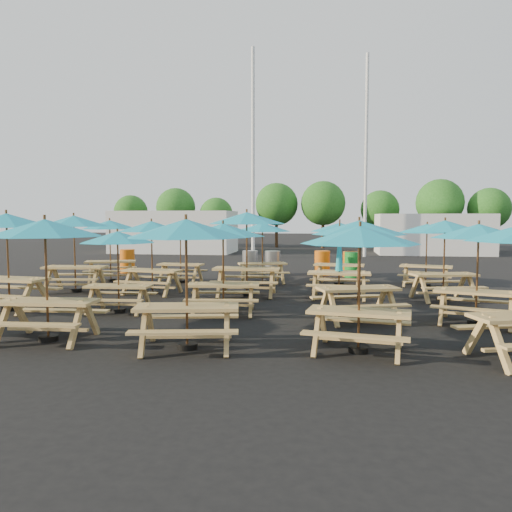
# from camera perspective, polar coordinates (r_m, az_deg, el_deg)

# --- Properties ---
(ground) EXTENTS (120.00, 120.00, 0.00)m
(ground) POSITION_cam_1_polar(r_m,az_deg,el_deg) (15.03, -0.83, -4.62)
(ground) COLOR black
(ground) RESTS_ON ground
(picnic_unit_1) EXTENTS (2.51, 2.51, 2.49)m
(picnic_unit_1) POSITION_cam_1_polar(r_m,az_deg,el_deg) (14.04, -26.61, 3.13)
(picnic_unit_1) COLOR tan
(picnic_unit_1) RESTS_ON ground
(picnic_unit_2) EXTENTS (2.49, 2.49, 2.45)m
(picnic_unit_2) POSITION_cam_1_polar(r_m,az_deg,el_deg) (16.79, -20.10, 3.33)
(picnic_unit_2) COLOR tan
(picnic_unit_2) RESTS_ON ground
(picnic_unit_3) EXTENTS (2.67, 2.67, 2.28)m
(picnic_unit_3) POSITION_cam_1_polar(r_m,az_deg,el_deg) (19.15, -16.37, 3.10)
(picnic_unit_3) COLOR tan
(picnic_unit_3) RESTS_ON ground
(picnic_unit_4) EXTENTS (2.28, 2.28, 2.35)m
(picnic_unit_4) POSITION_cam_1_polar(r_m,az_deg,el_deg) (10.23, -22.97, 2.28)
(picnic_unit_4) COLOR tan
(picnic_unit_4) RESTS_ON ground
(picnic_unit_5) EXTENTS (1.98, 1.98, 2.04)m
(picnic_unit_5) POSITION_cam_1_polar(r_m,az_deg,el_deg) (12.78, -15.54, 1.61)
(picnic_unit_5) COLOR tan
(picnic_unit_5) RESTS_ON ground
(picnic_unit_6) EXTENTS (2.35, 2.35, 2.27)m
(picnic_unit_6) POSITION_cam_1_polar(r_m,az_deg,el_deg) (15.64, -11.85, 2.90)
(picnic_unit_6) COLOR tan
(picnic_unit_6) RESTS_ON ground
(picnic_unit_7) EXTENTS (2.01, 2.01, 2.07)m
(picnic_unit_7) POSITION_cam_1_polar(r_m,az_deg,el_deg) (18.21, -8.65, 2.58)
(picnic_unit_7) COLOR tan
(picnic_unit_7) RESTS_ON ground
(picnic_unit_8) EXTENTS (2.53, 2.53, 2.36)m
(picnic_unit_8) POSITION_cam_1_polar(r_m,az_deg,el_deg) (8.91, -8.00, 2.34)
(picnic_unit_8) COLOR tan
(picnic_unit_8) RESTS_ON ground
(picnic_unit_9) EXTENTS (2.30, 2.30, 2.24)m
(picnic_unit_9) POSITION_cam_1_polar(r_m,az_deg,el_deg) (12.14, -3.79, 2.42)
(picnic_unit_9) COLOR tan
(picnic_unit_9) RESTS_ON ground
(picnic_unit_10) EXTENTS (2.42, 2.42, 2.55)m
(picnic_unit_10) POSITION_cam_1_polar(r_m,az_deg,el_deg) (14.97, -1.07, 3.83)
(picnic_unit_10) COLOR tan
(picnic_unit_10) RESTS_ON ground
(picnic_unit_11) EXTENTS (2.52, 2.52, 2.19)m
(picnic_unit_11) POSITION_cam_1_polar(r_m,az_deg,el_deg) (17.90, 0.74, 2.94)
(picnic_unit_11) COLOR tan
(picnic_unit_11) RESTS_ON ground
(picnic_unit_12) EXTENTS (2.37, 2.37, 2.24)m
(picnic_unit_12) POSITION_cam_1_polar(r_m,az_deg,el_deg) (8.78, 11.79, 1.58)
(picnic_unit_12) COLOR tan
(picnic_unit_12) RESTS_ON ground
(picnic_unit_13) EXTENTS (2.72, 2.72, 2.32)m
(picnic_unit_13) POSITION_cam_1_polar(r_m,az_deg,el_deg) (11.50, 11.70, 2.58)
(picnic_unit_13) COLOR tan
(picnic_unit_13) RESTS_ON ground
(picnic_unit_14) EXTENTS (1.86, 1.64, 2.31)m
(picnic_unit_14) POSITION_cam_1_polar(r_m,az_deg,el_deg) (14.75, 9.49, -1.14)
(picnic_unit_14) COLOR tan
(picnic_unit_14) RESTS_ON ground
(picnic_unit_15) EXTENTS (2.27, 2.27, 2.20)m
(picnic_unit_15) POSITION_cam_1_polar(r_m,az_deg,el_deg) (17.63, 9.53, 2.89)
(picnic_unit_15) COLOR tan
(picnic_unit_15) RESTS_ON ground
(picnic_unit_17) EXTENTS (2.61, 2.61, 2.24)m
(picnic_unit_17) POSITION_cam_1_polar(r_m,az_deg,el_deg) (11.94, 24.08, 2.04)
(picnic_unit_17) COLOR tan
(picnic_unit_17) RESTS_ON ground
(picnic_unit_18) EXTENTS (2.57, 2.57, 2.31)m
(picnic_unit_18) POSITION_cam_1_polar(r_m,az_deg,el_deg) (15.10, 20.78, 2.76)
(picnic_unit_18) COLOR tan
(picnic_unit_18) RESTS_ON ground
(picnic_unit_19) EXTENTS (2.45, 2.45, 2.16)m
(picnic_unit_19) POSITION_cam_1_polar(r_m,az_deg,el_deg) (17.97, 18.96, 2.63)
(picnic_unit_19) COLOR tan
(picnic_unit_19) RESTS_ON ground
(waste_bin_0) EXTENTS (0.63, 0.63, 1.01)m
(waste_bin_0) POSITION_cam_1_polar(r_m,az_deg,el_deg) (22.03, -14.49, -0.56)
(waste_bin_0) COLOR #DD610D
(waste_bin_0) RESTS_ON ground
(waste_bin_1) EXTENTS (0.63, 0.63, 1.01)m
(waste_bin_1) POSITION_cam_1_polar(r_m,az_deg,el_deg) (20.50, -0.69, -0.78)
(waste_bin_1) COLOR gray
(waste_bin_1) RESTS_ON ground
(waste_bin_2) EXTENTS (0.63, 0.63, 1.01)m
(waste_bin_2) POSITION_cam_1_polar(r_m,az_deg,el_deg) (20.33, 1.90, -0.83)
(waste_bin_2) COLOR gray
(waste_bin_2) RESTS_ON ground
(waste_bin_3) EXTENTS (0.63, 0.63, 1.01)m
(waste_bin_3) POSITION_cam_1_polar(r_m,az_deg,el_deg) (20.58, 7.58, -0.80)
(waste_bin_3) COLOR #DD610D
(waste_bin_3) RESTS_ON ground
(waste_bin_4) EXTENTS (0.63, 0.63, 1.01)m
(waste_bin_4) POSITION_cam_1_polar(r_m,az_deg,el_deg) (20.29, 10.78, -0.92)
(waste_bin_4) COLOR #DD610D
(waste_bin_4) RESTS_ON ground
(waste_bin_5) EXTENTS (0.63, 0.63, 1.01)m
(waste_bin_5) POSITION_cam_1_polar(r_m,az_deg,el_deg) (20.09, 10.97, -0.97)
(waste_bin_5) COLOR #18882A
(waste_bin_5) RESTS_ON ground
(mast_0) EXTENTS (0.20, 0.20, 12.00)m
(mast_0) POSITION_cam_1_polar(r_m,az_deg,el_deg) (29.21, -0.34, 11.57)
(mast_0) COLOR silver
(mast_0) RESTS_ON ground
(mast_1) EXTENTS (0.20, 0.20, 12.00)m
(mast_1) POSITION_cam_1_polar(r_m,az_deg,el_deg) (30.94, 12.46, 11.07)
(mast_1) COLOR silver
(mast_1) RESTS_ON ground
(event_tent_0) EXTENTS (8.00, 4.00, 2.80)m
(event_tent_0) POSITION_cam_1_polar(r_m,az_deg,el_deg) (34.27, -9.29, 2.75)
(event_tent_0) COLOR silver
(event_tent_0) RESTS_ON ground
(event_tent_1) EXTENTS (7.00, 4.00, 2.60)m
(event_tent_1) POSITION_cam_1_polar(r_m,az_deg,el_deg) (34.32, 19.49, 2.39)
(event_tent_1) COLOR silver
(event_tent_1) RESTS_ON ground
(tree_0) EXTENTS (2.80, 2.80, 4.24)m
(tree_0) POSITION_cam_1_polar(r_m,az_deg,el_deg) (43.16, -14.12, 4.90)
(tree_0) COLOR #382314
(tree_0) RESTS_ON ground
(tree_1) EXTENTS (3.11, 3.11, 4.72)m
(tree_1) POSITION_cam_1_polar(r_m,az_deg,el_deg) (40.42, -9.15, 5.48)
(tree_1) COLOR #382314
(tree_1) RESTS_ON ground
(tree_2) EXTENTS (2.59, 2.59, 3.93)m
(tree_2) POSITION_cam_1_polar(r_m,az_deg,el_deg) (39.29, -4.56, 4.79)
(tree_2) COLOR #382314
(tree_2) RESTS_ON ground
(tree_3) EXTENTS (3.36, 3.36, 5.09)m
(tree_3) POSITION_cam_1_polar(r_m,az_deg,el_deg) (39.60, 2.37, 5.92)
(tree_3) COLOR #382314
(tree_3) RESTS_ON ground
(tree_4) EXTENTS (3.41, 3.41, 5.17)m
(tree_4) POSITION_cam_1_polar(r_m,az_deg,el_deg) (38.93, 7.68, 5.99)
(tree_4) COLOR #382314
(tree_4) RESTS_ON ground
(tree_5) EXTENTS (2.94, 2.94, 4.45)m
(tree_5) POSITION_cam_1_polar(r_m,az_deg,el_deg) (39.52, 13.99, 5.17)
(tree_5) COLOR #382314
(tree_5) RESTS_ON ground
(tree_6) EXTENTS (3.38, 3.38, 5.13)m
(tree_6) POSITION_cam_1_polar(r_m,az_deg,el_deg) (38.38, 20.26, 5.73)
(tree_6) COLOR #382314
(tree_6) RESTS_ON ground
(tree_7) EXTENTS (2.95, 2.95, 4.48)m
(tree_7) POSITION_cam_1_polar(r_m,az_deg,el_deg) (39.23, 25.10, 4.92)
(tree_7) COLOR #382314
(tree_7) RESTS_ON ground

